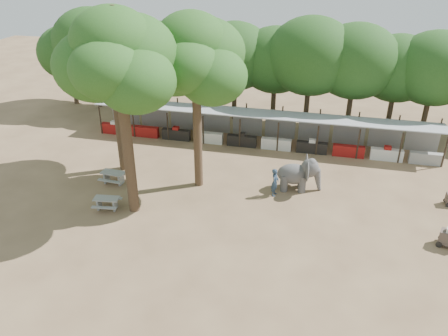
% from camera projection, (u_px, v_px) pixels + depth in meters
% --- Properties ---
extents(ground, '(100.00, 100.00, 0.00)m').
position_uv_depth(ground, '(221.00, 242.00, 24.15)').
color(ground, brown).
rests_on(ground, ground).
extents(vendor_stalls, '(28.00, 2.99, 2.80)m').
position_uv_depth(vendor_stalls, '(261.00, 130.00, 35.56)').
color(vendor_stalls, '#94959B').
rests_on(vendor_stalls, ground).
extents(yard_tree_left, '(7.10, 6.90, 11.02)m').
position_uv_depth(yard_tree_left, '(111.00, 55.00, 28.46)').
color(yard_tree_left, '#332316').
rests_on(yard_tree_left, ground).
extents(yard_tree_center, '(7.10, 6.90, 12.04)m').
position_uv_depth(yard_tree_center, '(117.00, 61.00, 23.06)').
color(yard_tree_center, '#332316').
rests_on(yard_tree_center, ground).
extents(yard_tree_back, '(7.10, 6.90, 11.36)m').
position_uv_depth(yard_tree_back, '(194.00, 59.00, 26.20)').
color(yard_tree_back, '#332316').
rests_on(yard_tree_back, ground).
extents(backdrop_trees, '(46.46, 5.95, 8.33)m').
position_uv_depth(backdrop_trees, '(272.00, 62.00, 38.02)').
color(backdrop_trees, '#332316').
rests_on(backdrop_trees, ground).
extents(elephant, '(3.08, 2.33, 2.32)m').
position_uv_depth(elephant, '(299.00, 174.00, 28.84)').
color(elephant, '#434040').
rests_on(elephant, ground).
extents(handler, '(0.55, 0.74, 1.91)m').
position_uv_depth(handler, '(275.00, 182.00, 28.25)').
color(handler, '#26384C').
rests_on(handler, ground).
extents(picnic_table_near, '(1.72, 1.58, 0.77)m').
position_uv_depth(picnic_table_near, '(107.00, 202.00, 26.98)').
color(picnic_table_near, gray).
rests_on(picnic_table_near, ground).
extents(picnic_table_far, '(1.76, 1.61, 0.83)m').
position_uv_depth(picnic_table_far, '(114.00, 176.00, 29.87)').
color(picnic_table_far, gray).
rests_on(picnic_table_far, ground).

